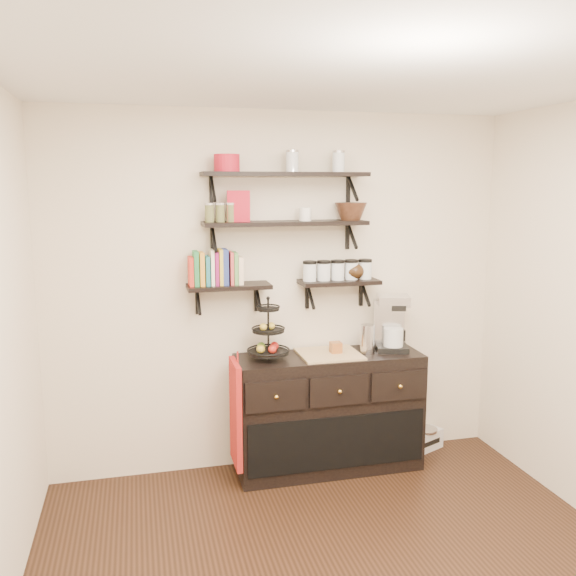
{
  "coord_description": "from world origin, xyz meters",
  "views": [
    {
      "loc": [
        -1.06,
        -2.69,
        2.16
      ],
      "look_at": [
        -0.1,
        1.15,
        1.49
      ],
      "focal_mm": 38.0,
      "sensor_mm": 36.0,
      "label": 1
    }
  ],
  "objects": [
    {
      "name": "thermal_carafe",
      "position": [
        0.61,
        1.49,
        1.01
      ],
      "size": [
        0.11,
        0.11,
        0.22
      ],
      "primitive_type": "cylinder",
      "color": "silver",
      "rests_on": "sideboard"
    },
    {
      "name": "ramekins",
      "position": [
        0.15,
        1.61,
        1.95
      ],
      "size": [
        0.09,
        0.09,
        0.1
      ],
      "primitive_type": "cylinder",
      "color": "white",
      "rests_on": "shelf_mid"
    },
    {
      "name": "sideboard",
      "position": [
        0.31,
        1.51,
        0.45
      ],
      "size": [
        1.4,
        0.5,
        0.92
      ],
      "color": "black",
      "rests_on": "floor"
    },
    {
      "name": "coffee_maker",
      "position": [
        0.82,
        1.54,
        1.11
      ],
      "size": [
        0.29,
        0.28,
        0.43
      ],
      "rotation": [
        0.0,
        0.0,
        -0.28
      ],
      "color": "black",
      "rests_on": "sideboard"
    },
    {
      "name": "ceiling",
      "position": [
        0.0,
        0.0,
        2.7
      ],
      "size": [
        3.5,
        3.5,
        0.02
      ],
      "primitive_type": "cube",
      "color": "white",
      "rests_on": "back_wall"
    },
    {
      "name": "recipe_box",
      "position": [
        -0.34,
        1.61,
        2.01
      ],
      "size": [
        0.17,
        0.08,
        0.22
      ],
      "primitive_type": "cube",
      "rotation": [
        0.0,
        0.0,
        -0.11
      ],
      "color": "#B01426",
      "rests_on": "shelf_mid"
    },
    {
      "name": "shelf_mid",
      "position": [
        0.0,
        1.62,
        1.88
      ],
      "size": [
        1.2,
        0.27,
        0.23
      ],
      "color": "black",
      "rests_on": "back_wall"
    },
    {
      "name": "shelf_low_left",
      "position": [
        -0.42,
        1.63,
        1.43
      ],
      "size": [
        0.6,
        0.25,
        0.23
      ],
      "color": "black",
      "rests_on": "back_wall"
    },
    {
      "name": "radio",
      "position": [
        1.19,
        1.64,
        0.09
      ],
      "size": [
        0.33,
        0.27,
        0.18
      ],
      "rotation": [
        0.0,
        0.0,
        0.42
      ],
      "color": "silver",
      "rests_on": "floor"
    },
    {
      "name": "teapot",
      "position": [
        0.55,
        1.63,
        1.52
      ],
      "size": [
        0.2,
        0.15,
        0.14
      ],
      "primitive_type": null,
      "rotation": [
        0.0,
        0.0,
        -0.05
      ],
      "color": "#301D0E",
      "rests_on": "shelf_low_right"
    },
    {
      "name": "cookbooks",
      "position": [
        -0.49,
        1.63,
        1.57
      ],
      "size": [
        0.4,
        0.15,
        0.26
      ],
      "color": "red",
      "rests_on": "shelf_low_left"
    },
    {
      "name": "back_wall",
      "position": [
        0.0,
        1.75,
        1.35
      ],
      "size": [
        3.5,
        0.02,
        2.7
      ],
      "primitive_type": "cube",
      "color": "silver",
      "rests_on": "ground"
    },
    {
      "name": "candle",
      "position": [
        0.36,
        1.51,
        0.96
      ],
      "size": [
        0.08,
        0.08,
        0.08
      ],
      "primitive_type": "cube",
      "color": "brown",
      "rests_on": "sideboard"
    },
    {
      "name": "apron",
      "position": [
        -0.42,
        1.41,
        0.55
      ],
      "size": [
        0.04,
        0.33,
        0.76
      ],
      "primitive_type": "cube",
      "color": "maroon",
      "rests_on": "sideboard"
    },
    {
      "name": "shelf_low_right",
      "position": [
        0.42,
        1.63,
        1.43
      ],
      "size": [
        0.6,
        0.25,
        0.23
      ],
      "color": "black",
      "rests_on": "back_wall"
    },
    {
      "name": "glass_canisters",
      "position": [
        0.41,
        1.63,
        1.51
      ],
      "size": [
        0.54,
        0.1,
        0.13
      ],
      "color": "silver",
      "rests_on": "shelf_low_right"
    },
    {
      "name": "red_pot",
      "position": [
        -0.42,
        1.61,
        2.31
      ],
      "size": [
        0.18,
        0.18,
        0.12
      ],
      "primitive_type": "cylinder",
      "color": "#B01426",
      "rests_on": "shelf_top"
    },
    {
      "name": "walnut_bowl",
      "position": [
        0.5,
        1.61,
        1.96
      ],
      "size": [
        0.24,
        0.24,
        0.13
      ],
      "primitive_type": null,
      "color": "black",
      "rests_on": "shelf_mid"
    },
    {
      "name": "fruit_stand",
      "position": [
        -0.15,
        1.52,
        1.05
      ],
      "size": [
        0.3,
        0.3,
        0.45
      ],
      "rotation": [
        0.0,
        0.0,
        0.05
      ],
      "color": "black",
      "rests_on": "sideboard"
    },
    {
      "name": "shelf_top",
      "position": [
        0.0,
        1.62,
        2.23
      ],
      "size": [
        1.2,
        0.27,
        0.23
      ],
      "color": "black",
      "rests_on": "back_wall"
    }
  ]
}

